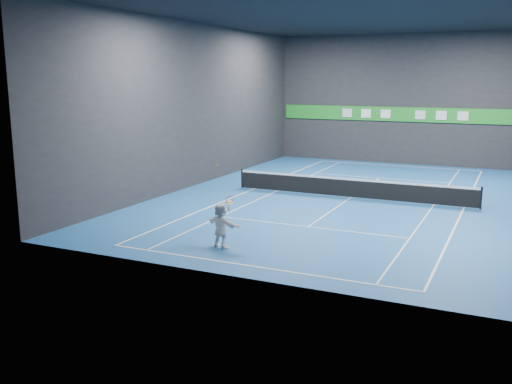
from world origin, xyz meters
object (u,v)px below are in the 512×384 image
at_px(player, 221,226).
at_px(tennis_net, 351,187).
at_px(tennis_ball, 217,165).
at_px(tennis_racket, 230,201).

xyz_separation_m(player, tennis_net, (1.86, 10.47, -0.27)).
relative_size(player, tennis_net, 0.13).
distance_m(tennis_ball, tennis_net, 10.77).
height_order(player, tennis_ball, tennis_ball).
distance_m(player, tennis_net, 10.64).
bearing_deg(tennis_ball, tennis_net, 78.44).
height_order(tennis_ball, tennis_net, tennis_ball).
relative_size(tennis_net, tennis_racket, 19.32).
height_order(tennis_net, tennis_racket, tennis_racket).
bearing_deg(player, tennis_ball, -21.05).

